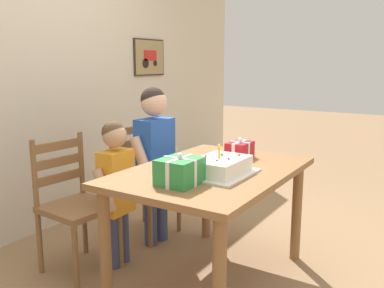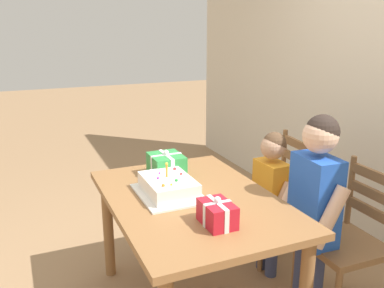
{
  "view_description": "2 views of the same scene",
  "coord_description": "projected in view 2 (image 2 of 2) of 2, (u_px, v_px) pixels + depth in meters",
  "views": [
    {
      "loc": [
        -2.2,
        -1.24,
        1.41
      ],
      "look_at": [
        -0.07,
        0.1,
        0.91
      ],
      "focal_mm": 38.85,
      "sensor_mm": 36.0,
      "label": 1
    },
    {
      "loc": [
        2.0,
        -0.87,
        1.7
      ],
      "look_at": [
        -0.16,
        0.07,
        1.02
      ],
      "focal_mm": 38.78,
      "sensor_mm": 36.0,
      "label": 2
    }
  ],
  "objects": [
    {
      "name": "chair_right",
      "position": [
        350.0,
        241.0,
        2.45
      ],
      "size": [
        0.43,
        0.43,
        0.92
      ],
      "color": "brown",
      "rests_on": "ground"
    },
    {
      "name": "child_younger",
      "position": [
        270.0,
        190.0,
        2.8
      ],
      "size": [
        0.37,
        0.21,
        1.03
      ],
      "color": "#38426B",
      "rests_on": "ground"
    },
    {
      "name": "child_older",
      "position": [
        315.0,
        197.0,
        2.37
      ],
      "size": [
        0.45,
        0.26,
        1.23
      ],
      "color": "#38426B",
      "rests_on": "ground"
    },
    {
      "name": "birthday_cake",
      "position": [
        168.0,
        187.0,
        2.39
      ],
      "size": [
        0.44,
        0.34,
        0.19
      ],
      "color": "white",
      "rests_on": "dining_table"
    },
    {
      "name": "gift_box_red_large",
      "position": [
        217.0,
        214.0,
        2.02
      ],
      "size": [
        0.2,
        0.14,
        0.15
      ],
      "color": "red",
      "rests_on": "dining_table"
    },
    {
      "name": "gift_box_beside_cake",
      "position": [
        166.0,
        166.0,
        2.67
      ],
      "size": [
        0.24,
        0.21,
        0.18
      ],
      "color": "#2D8E42",
      "rests_on": "dining_table"
    },
    {
      "name": "chair_left",
      "position": [
        278.0,
        196.0,
        3.09
      ],
      "size": [
        0.45,
        0.45,
        0.92
      ],
      "color": "brown",
      "rests_on": "ground"
    },
    {
      "name": "dining_table",
      "position": [
        192.0,
        214.0,
        2.39
      ],
      "size": [
        1.32,
        0.91,
        0.75
      ],
      "color": "olive",
      "rests_on": "ground"
    }
  ]
}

